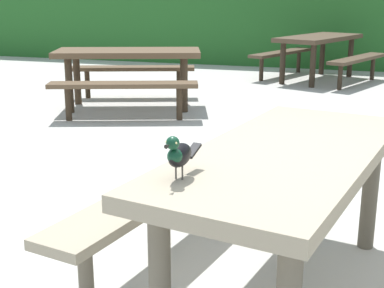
{
  "coord_description": "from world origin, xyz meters",
  "views": [
    {
      "loc": [
        0.29,
        -2.48,
        1.44
      ],
      "look_at": [
        -0.38,
        -0.44,
        0.84
      ],
      "focal_mm": 50.98,
      "sensor_mm": 36.0,
      "label": 1
    }
  ],
  "objects_px": {
    "picnic_table_mid_left": "(319,47)",
    "picnic_table_mid_right": "(128,65)",
    "bird_grackle": "(179,154)",
    "picnic_table_foreground": "(286,186)"
  },
  "relations": [
    {
      "from": "picnic_table_mid_left",
      "to": "picnic_table_mid_right",
      "type": "height_order",
      "value": "same"
    },
    {
      "from": "bird_grackle",
      "to": "picnic_table_mid_right",
      "type": "relative_size",
      "value": 0.13
    },
    {
      "from": "picnic_table_foreground",
      "to": "picnic_table_mid_left",
      "type": "relative_size",
      "value": 0.91
    },
    {
      "from": "picnic_table_foreground",
      "to": "picnic_table_mid_right",
      "type": "bearing_deg",
      "value": 123.77
    },
    {
      "from": "picnic_table_mid_right",
      "to": "picnic_table_foreground",
      "type": "bearing_deg",
      "value": -56.23
    },
    {
      "from": "picnic_table_mid_left",
      "to": "picnic_table_mid_right",
      "type": "distance_m",
      "value": 3.69
    },
    {
      "from": "picnic_table_foreground",
      "to": "bird_grackle",
      "type": "relative_size",
      "value": 6.96
    },
    {
      "from": "picnic_table_foreground",
      "to": "picnic_table_mid_left",
      "type": "distance_m",
      "value": 6.93
    },
    {
      "from": "bird_grackle",
      "to": "picnic_table_mid_right",
      "type": "distance_m",
      "value": 4.96
    },
    {
      "from": "picnic_table_mid_left",
      "to": "picnic_table_foreground",
      "type": "bearing_deg",
      "value": -85.79
    }
  ]
}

